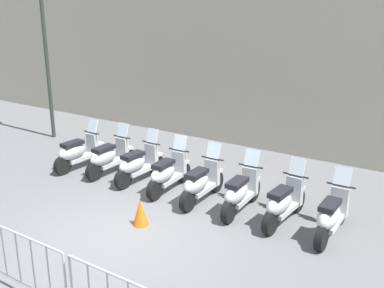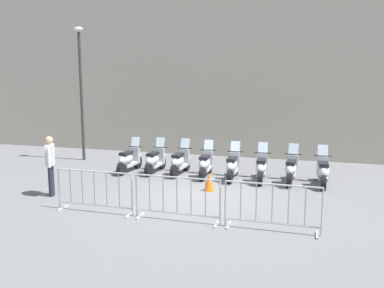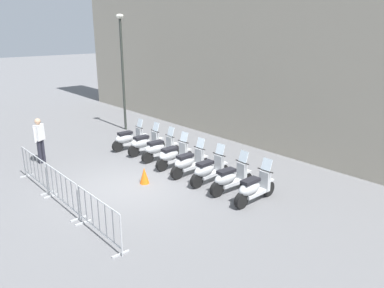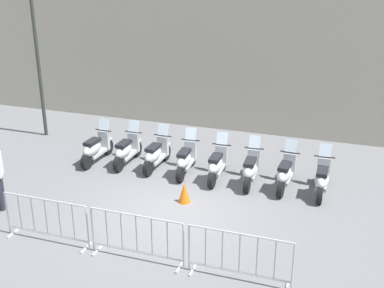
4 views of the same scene
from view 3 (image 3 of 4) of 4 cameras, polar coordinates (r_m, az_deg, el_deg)
name	(u,v)px [view 3 (image 3 of 4)]	position (r m, az deg, el deg)	size (l,w,h in m)	color
ground_plane	(128,187)	(12.44, -9.59, -6.46)	(120.00, 120.00, 0.00)	slate
motorcycle_0	(129,139)	(16.06, -9.52, 0.76)	(0.56, 1.72, 1.24)	black
motorcycle_1	(145,143)	(15.36, -7.13, 0.09)	(0.56, 1.72, 1.24)	black
motorcycle_2	(159,149)	(14.61, -4.98, -0.74)	(0.56, 1.72, 1.24)	black
motorcycle_3	(173,156)	(13.82, -2.88, -1.76)	(0.56, 1.73, 1.24)	black
motorcycle_4	(189,163)	(13.08, -0.50, -2.86)	(0.56, 1.72, 1.24)	black
motorcycle_5	(208,170)	(12.42, 2.50, -3.99)	(0.56, 1.72, 1.24)	black
motorcycle_6	(230,179)	(11.81, 5.77, -5.22)	(0.56, 1.73, 1.24)	black
motorcycle_7	(254,188)	(11.21, 9.31, -6.64)	(0.56, 1.72, 1.24)	black
barrier_segment_0	(35,170)	(13.30, -22.72, -3.59)	(2.10, 0.45, 1.07)	#B2B5B7
barrier_segment_1	(62,191)	(11.37, -19.07, -6.68)	(2.10, 0.45, 1.07)	#B2B5B7
barrier_segment_2	(99,219)	(9.55, -13.90, -10.93)	(2.10, 0.45, 1.07)	#B2B5B7
street_lamp	(122,62)	(18.82, -10.51, 12.15)	(0.36, 0.36, 5.54)	#2D332D
officer_near_row_end	(40,138)	(15.24, -22.06, 0.86)	(0.37, 0.49, 1.73)	#23232D
traffic_cone	(144,176)	(12.56, -7.22, -4.75)	(0.32, 0.32, 0.55)	orange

